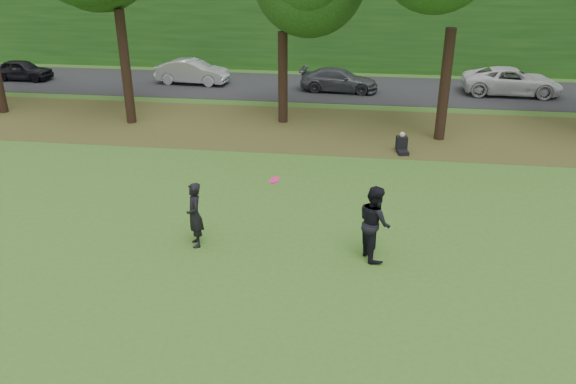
# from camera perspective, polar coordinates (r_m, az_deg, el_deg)

# --- Properties ---
(ground) EXTENTS (120.00, 120.00, 0.00)m
(ground) POSITION_cam_1_polar(r_m,az_deg,el_deg) (13.63, 3.38, -10.11)
(ground) COLOR #345A1C
(ground) RESTS_ON ground
(leaf_litter) EXTENTS (60.00, 7.00, 0.01)m
(leaf_litter) POSITION_cam_1_polar(r_m,az_deg,el_deg) (25.47, 5.91, 6.29)
(leaf_litter) COLOR #473119
(leaf_litter) RESTS_ON ground
(street) EXTENTS (70.00, 7.00, 0.02)m
(street) POSITION_cam_1_polar(r_m,az_deg,el_deg) (33.19, 6.55, 10.38)
(street) COLOR black
(street) RESTS_ON ground
(far_hedge) EXTENTS (70.00, 3.00, 5.00)m
(far_hedge) POSITION_cam_1_polar(r_m,az_deg,el_deg) (38.65, 7.06, 15.99)
(far_hedge) COLOR #174112
(far_hedge) RESTS_ON ground
(player_left) EXTENTS (0.69, 0.79, 1.83)m
(player_left) POSITION_cam_1_polar(r_m,az_deg,el_deg) (15.37, -9.46, -2.31)
(player_left) COLOR black
(player_left) RESTS_ON ground
(player_right) EXTENTS (1.08, 1.20, 2.02)m
(player_right) POSITION_cam_1_polar(r_m,az_deg,el_deg) (14.72, 8.78, -3.08)
(player_right) COLOR black
(player_right) RESTS_ON ground
(parked_cars) EXTENTS (41.18, 3.45, 1.46)m
(parked_cars) POSITION_cam_1_polar(r_m,az_deg,el_deg) (32.58, 9.59, 11.22)
(parked_cars) COLOR black
(parked_cars) RESTS_ON street
(frisbee) EXTENTS (0.31, 0.33, 0.17)m
(frisbee) POSITION_cam_1_polar(r_m,az_deg,el_deg) (14.15, -1.40, 1.22)
(frisbee) COLOR #DF1269
(frisbee) RESTS_ON ground
(seated_person) EXTENTS (0.54, 0.79, 0.83)m
(seated_person) POSITION_cam_1_polar(r_m,az_deg,el_deg) (22.87, 11.50, 4.70)
(seated_person) COLOR black
(seated_person) RESTS_ON ground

